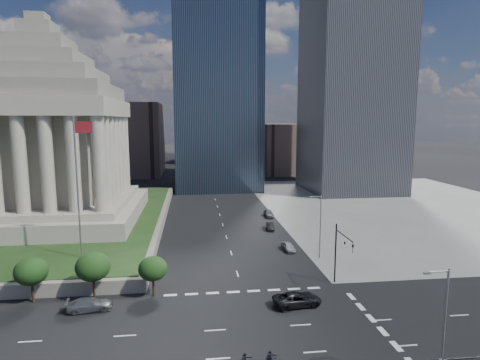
{
  "coord_description": "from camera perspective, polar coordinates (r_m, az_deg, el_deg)",
  "views": [
    {
      "loc": [
        -5.99,
        -33.39,
        21.25
      ],
      "look_at": [
        -0.14,
        15.72,
        13.95
      ],
      "focal_mm": 30.0,
      "sensor_mm": 36.0,
      "label": 1
    }
  ],
  "objects": [
    {
      "name": "ground",
      "position": [
        135.21,
        -4.17,
        -0.67
      ],
      "size": [
        500.0,
        500.0,
        0.0
      ],
      "primitive_type": "plane",
      "color": "black",
      "rests_on": "ground"
    },
    {
      "name": "street_lamp_north",
      "position": [
        63.45,
        11.22,
        -5.99
      ],
      "size": [
        2.13,
        0.22,
        10.0
      ],
      "color": "slate",
      "rests_on": "ground"
    },
    {
      "name": "parked_sedan_near",
      "position": [
        67.58,
        6.9,
        -9.39
      ],
      "size": [
        4.09,
        1.87,
        1.36
      ],
      "primitive_type": "imported",
      "rotation": [
        0.0,
        0.0,
        0.07
      ],
      "color": "gray",
      "rests_on": "ground"
    },
    {
      "name": "parked_sedan_mid",
      "position": [
        79.77,
        4.3,
        -6.59
      ],
      "size": [
        1.77,
        4.09,
        1.31
      ],
      "primitive_type": "imported",
      "rotation": [
        0.0,
        0.0,
        -0.1
      ],
      "color": "black",
      "rests_on": "ground"
    },
    {
      "name": "midrise_glass",
      "position": [
        128.94,
        -3.3,
        12.28
      ],
      "size": [
        26.0,
        26.0,
        60.0
      ],
      "primitive_type": "cube",
      "color": "black",
      "rests_on": "ground"
    },
    {
      "name": "pickup_truck",
      "position": [
        48.91,
        8.15,
        -16.43
      ],
      "size": [
        5.95,
        3.3,
        1.57
      ],
      "primitive_type": "imported",
      "rotation": [
        0.0,
        0.0,
        1.7
      ],
      "color": "black",
      "rests_on": "ground"
    },
    {
      "name": "building_filler_ne",
      "position": [
        168.13,
        6.3,
        4.51
      ],
      "size": [
        20.0,
        30.0,
        20.0
      ],
      "primitive_type": "cube",
      "color": "#503E37",
      "rests_on": "ground"
    },
    {
      "name": "sidewalk_ne",
      "position": [
        108.98,
        21.9,
        -3.45
      ],
      "size": [
        68.0,
        90.0,
        0.03
      ],
      "primitive_type": "cube",
      "color": "slate",
      "rests_on": "ground"
    },
    {
      "name": "traffic_signal_ne",
      "position": [
        53.06,
        14.14,
        -9.42
      ],
      "size": [
        0.3,
        5.74,
        8.0
      ],
      "color": "black",
      "rests_on": "ground"
    },
    {
      "name": "war_memorial",
      "position": [
        86.08,
        -26.03,
        7.66
      ],
      "size": [
        34.0,
        34.0,
        39.0
      ],
      "primitive_type": null,
      "color": "gray",
      "rests_on": "plaza_lawn"
    },
    {
      "name": "motorcycle_lead",
      "position": [
        37.91,
        4.13,
        -24.16
      ],
      "size": [
        2.4,
        1.27,
        1.73
      ],
      "primitive_type": null,
      "rotation": [
        0.0,
        0.0,
        -0.29
      ],
      "color": "black",
      "rests_on": "ground"
    },
    {
      "name": "highrise_ne",
      "position": [
        130.95,
        15.95,
        20.77
      ],
      "size": [
        26.0,
        28.0,
        100.0
      ],
      "primitive_type": "cube",
      "color": "black",
      "rests_on": "ground"
    },
    {
      "name": "street_lamp_south",
      "position": [
        36.97,
        26.88,
        -17.5
      ],
      "size": [
        2.13,
        0.22,
        10.0
      ],
      "color": "slate",
      "rests_on": "ground"
    },
    {
      "name": "building_filler_nw",
      "position": [
        165.31,
        -15.21,
        5.59
      ],
      "size": [
        24.0,
        30.0,
        28.0
      ],
      "primitive_type": "cube",
      "color": "#503E37",
      "rests_on": "ground"
    },
    {
      "name": "parked_sedan_far",
      "position": [
        90.11,
        4.11,
        -4.75
      ],
      "size": [
        1.89,
        4.64,
        1.58
      ],
      "primitive_type": "imported",
      "rotation": [
        0.0,
        0.0,
        -0.01
      ],
      "color": "#53565A",
      "rests_on": "ground"
    },
    {
      "name": "flagpole",
      "position": [
        60.09,
        -22.0,
        -0.0
      ],
      "size": [
        2.52,
        0.24,
        20.0
      ],
      "color": "slate",
      "rests_on": "plaza_lawn"
    },
    {
      "name": "suv_grey",
      "position": [
        50.32,
        -20.59,
        -16.24
      ],
      "size": [
        5.27,
        2.74,
        1.46
      ],
      "primitive_type": "imported",
      "rotation": [
        0.0,
        0.0,
        1.71
      ],
      "color": "#575A5E",
      "rests_on": "ground"
    }
  ]
}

